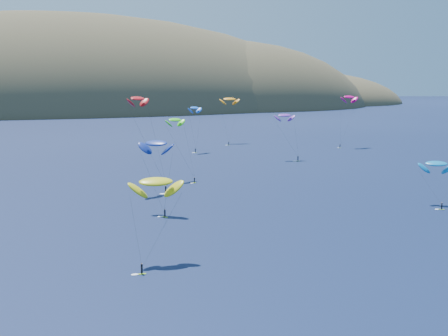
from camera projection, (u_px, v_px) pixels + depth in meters
island at (83, 120)px, 617.07m from camera, size 730.00×300.00×210.00m
kitesurfer_2 at (156, 182)px, 107.40m from camera, size 10.13×10.44×16.22m
kitesurfer_3 at (175, 120)px, 191.26m from camera, size 7.63×12.18×20.39m
kitesurfer_4 at (195, 108)px, 261.65m from camera, size 8.24×6.94×20.65m
kitesurfer_5 at (436, 164)px, 155.30m from camera, size 8.84×11.20×12.41m
kitesurfer_6 at (285, 115)px, 238.35m from camera, size 8.37×10.37×19.08m
kitesurfer_8 at (349, 97)px, 280.66m from camera, size 11.61×6.16×24.99m
kitesurfer_9 at (138, 99)px, 170.84m from camera, size 10.58×11.08×27.79m
kitesurfer_10 at (156, 143)px, 145.18m from camera, size 9.02×12.02×18.71m
kitesurfer_11 at (229, 99)px, 298.76m from camera, size 10.79×14.90×23.48m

